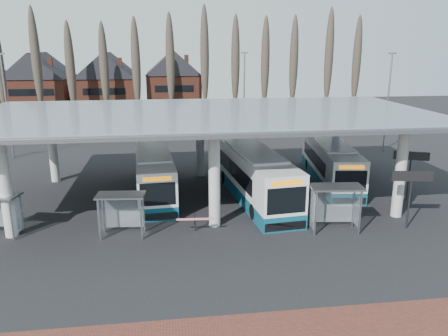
{
  "coord_description": "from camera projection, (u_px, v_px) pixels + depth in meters",
  "views": [
    {
      "loc": [
        -2.75,
        -22.59,
        10.73
      ],
      "look_at": [
        1.19,
        7.0,
        2.42
      ],
      "focal_mm": 35.0,
      "sensor_mm": 36.0,
      "label": 1
    }
  ],
  "objects": [
    {
      "name": "ground",
      "position": [
        220.0,
        242.0,
        24.8
      ],
      "size": [
        140.0,
        140.0,
        0.0
      ],
      "primitive_type": "plane",
      "color": "black",
      "rests_on": "ground"
    },
    {
      "name": "station_canopy",
      "position": [
        206.0,
        121.0,
        30.92
      ],
      "size": [
        32.0,
        16.0,
        6.34
      ],
      "color": "#B9B9B5",
      "rests_on": "ground"
    },
    {
      "name": "poplar_row",
      "position": [
        187.0,
        63.0,
        53.96
      ],
      "size": [
        45.1,
        1.1,
        14.5
      ],
      "color": "#473D33",
      "rests_on": "ground"
    },
    {
      "name": "townhouse_row",
      "position": [
        75.0,
        81.0,
        63.22
      ],
      "size": [
        36.8,
        10.3,
        12.25
      ],
      "color": "brown",
      "rests_on": "ground"
    },
    {
      "name": "lamp_post_a",
      "position": [
        7.0,
        105.0,
        42.09
      ],
      "size": [
        0.8,
        0.16,
        10.17
      ],
      "color": "slate",
      "rests_on": "ground"
    },
    {
      "name": "lamp_post_b",
      "position": [
        244.0,
        97.0,
        48.96
      ],
      "size": [
        0.8,
        0.16,
        10.17
      ],
      "color": "slate",
      "rests_on": "ground"
    },
    {
      "name": "lamp_post_c",
      "position": [
        388.0,
        101.0,
        45.01
      ],
      "size": [
        0.8,
        0.16,
        10.17
      ],
      "color": "slate",
      "rests_on": "ground"
    },
    {
      "name": "bus_1",
      "position": [
        154.0,
        172.0,
        33.04
      ],
      "size": [
        3.29,
        12.1,
        3.32
      ],
      "rotation": [
        0.0,
        0.0,
        0.06
      ],
      "color": "silver",
      "rests_on": "ground"
    },
    {
      "name": "bus_2",
      "position": [
        253.0,
        175.0,
        31.88
      ],
      "size": [
        4.11,
        13.25,
        3.62
      ],
      "rotation": [
        0.0,
        0.0,
        0.1
      ],
      "color": "silver",
      "rests_on": "ground"
    },
    {
      "name": "bus_3",
      "position": [
        330.0,
        163.0,
        35.86
      ],
      "size": [
        4.06,
        12.06,
        3.29
      ],
      "rotation": [
        0.0,
        0.0,
        -0.13
      ],
      "color": "silver",
      "rests_on": "ground"
    },
    {
      "name": "shelter_1",
      "position": [
        122.0,
        205.0,
        25.33
      ],
      "size": [
        2.87,
        1.62,
        2.57
      ],
      "rotation": [
        0.0,
        0.0,
        -0.09
      ],
      "color": "gray",
      "rests_on": "ground"
    },
    {
      "name": "shelter_2",
      "position": [
        335.0,
        198.0,
        25.94
      ],
      "size": [
        3.2,
        1.82,
        2.84
      ],
      "rotation": [
        0.0,
        0.0,
        -0.1
      ],
      "color": "gray",
      "rests_on": "ground"
    },
    {
      "name": "info_sign_0",
      "position": [
        412.0,
        181.0,
        25.94
      ],
      "size": [
        2.43,
        0.53,
        3.64
      ],
      "rotation": [
        0.0,
        0.0,
        -0.16
      ],
      "color": "black",
      "rests_on": "ground"
    },
    {
      "name": "info_sign_1",
      "position": [
        411.0,
        159.0,
        30.99
      ],
      "size": [
        2.28,
        1.02,
        3.59
      ],
      "rotation": [
        0.0,
        0.0,
        -0.38
      ],
      "color": "black",
      "rests_on": "ground"
    },
    {
      "name": "barrier",
      "position": [
        195.0,
        220.0,
        25.79
      ],
      "size": [
        2.22,
        0.66,
        1.11
      ],
      "rotation": [
        0.0,
        0.0,
        -0.06
      ],
      "color": "black",
      "rests_on": "ground"
    }
  ]
}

